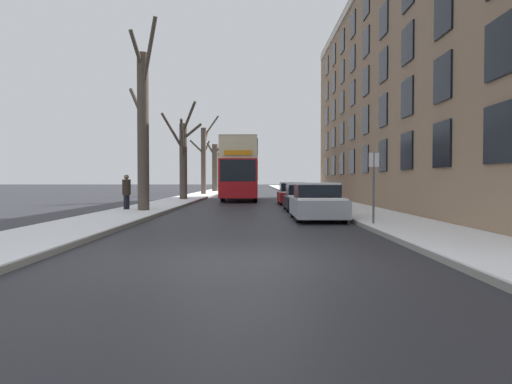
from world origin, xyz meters
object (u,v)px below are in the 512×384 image
bare_tree_left_3 (217,166)px  parked_car_2 (294,194)px  parked_car_1 (304,198)px  bare_tree_left_0 (145,127)px  double_decker_bus (242,167)px  bare_tree_left_1 (185,157)px  bare_tree_left_2 (205,158)px  parked_car_0 (319,203)px  street_sign_post (375,184)px  pedestrian_left_sidewalk (128,192)px

bare_tree_left_3 → parked_car_2: size_ratio=1.75×
parked_car_2 → bare_tree_left_3: bearing=104.7°
parked_car_1 → parked_car_2: bearing=90.0°
bare_tree_left_0 → double_decker_bus: bearing=74.2°
bare_tree_left_1 → double_decker_bus: size_ratio=0.70×
bare_tree_left_2 → parked_car_1: 24.25m
parked_car_1 → parked_car_2: 6.09m
parked_car_0 → parked_car_1: parked_car_0 is taller
street_sign_post → parked_car_0: bearing=113.8°
bare_tree_left_1 → street_sign_post: bare_tree_left_1 is taller
bare_tree_left_0 → bare_tree_left_2: size_ratio=1.07×
bare_tree_left_0 → parked_car_1: bare_tree_left_0 is taller
bare_tree_left_1 → street_sign_post: size_ratio=2.93×
street_sign_post → bare_tree_left_3: bearing=101.6°
bare_tree_left_0 → bare_tree_left_1: (-0.14, 12.35, -0.72)m
parked_car_2 → bare_tree_left_0: bearing=-132.6°
bare_tree_left_2 → street_sign_post: (8.96, -31.42, -2.32)m
bare_tree_left_1 → parked_car_2: 9.11m
parked_car_2 → street_sign_post: size_ratio=1.66×
bare_tree_left_3 → parked_car_0: size_ratio=1.74×
parked_car_2 → parked_car_1: bearing=-90.0°
parked_car_2 → street_sign_post: (1.37, -14.68, 0.75)m
bare_tree_left_1 → double_decker_bus: bearing=22.1°
bare_tree_left_1 → street_sign_post: bearing=-64.4°
bare_tree_left_3 → pedestrian_left_sidewalk: bearing=-91.6°
parked_car_1 → street_sign_post: bearing=-80.9°
double_decker_bus → bare_tree_left_1: bearing=-157.9°
bare_tree_left_3 → parked_car_2: bare_tree_left_3 is taller
parked_car_2 → bare_tree_left_1: bearing=151.3°
double_decker_bus → pedestrian_left_sidewalk: size_ratio=5.63×
bare_tree_left_2 → parked_car_2: (7.59, -16.74, -3.07)m
bare_tree_left_2 → bare_tree_left_3: bare_tree_left_2 is taller
bare_tree_left_2 → parked_car_0: (7.59, -28.31, -3.06)m
double_decker_bus → parked_car_2: size_ratio=2.51×
parked_car_2 → bare_tree_left_2: bearing=114.4°
parked_car_2 → pedestrian_left_sidewalk: 11.35m
bare_tree_left_1 → parked_car_0: (7.65, -15.76, -2.60)m
bare_tree_left_1 → parked_car_2: bare_tree_left_1 is taller
bare_tree_left_2 → parked_car_1: (7.59, -22.83, -3.08)m
bare_tree_left_1 → pedestrian_left_sidewalk: bare_tree_left_1 is taller
bare_tree_left_0 → parked_car_2: (7.52, 8.17, -3.33)m
pedestrian_left_sidewalk → double_decker_bus: bearing=-4.8°
parked_car_1 → pedestrian_left_sidewalk: bearing=-170.3°
bare_tree_left_0 → parked_car_2: bearing=47.4°
bare_tree_left_0 → double_decker_bus: bare_tree_left_0 is taller
bare_tree_left_1 → double_decker_bus: bare_tree_left_1 is taller
double_decker_bus → parked_car_0: bearing=-78.5°
double_decker_bus → parked_car_0: size_ratio=2.50×
bare_tree_left_1 → bare_tree_left_2: (0.06, 12.55, 0.46)m
bare_tree_left_0 → street_sign_post: 11.32m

